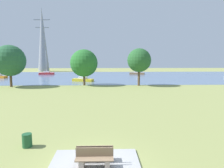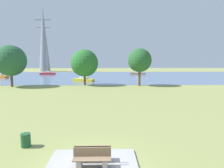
% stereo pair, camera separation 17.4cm
% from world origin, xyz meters
% --- Properties ---
extents(ground_plane, '(160.00, 160.00, 0.00)m').
position_xyz_m(ground_plane, '(0.00, 22.00, 0.00)').
color(ground_plane, '#8C9351').
extents(concrete_pad, '(4.40, 3.20, 0.10)m').
position_xyz_m(concrete_pad, '(0.00, 0.00, 0.05)').
color(concrete_pad, '#A1A1A1').
rests_on(concrete_pad, ground).
extents(bench_facing_water, '(1.80, 0.48, 0.89)m').
position_xyz_m(bench_facing_water, '(0.00, 0.27, 0.47)').
color(bench_facing_water, tan).
rests_on(bench_facing_water, concrete_pad).
extents(bench_facing_inland, '(1.80, 0.48, 0.89)m').
position_xyz_m(bench_facing_inland, '(0.00, -0.27, 0.47)').
color(bench_facing_inland, tan).
rests_on(bench_facing_inland, concrete_pad).
extents(litter_bin, '(0.56, 0.56, 0.80)m').
position_xyz_m(litter_bin, '(-4.11, 2.28, 0.40)').
color(litter_bin, '#1E512D').
rests_on(litter_bin, ground).
extents(water_surface, '(140.00, 40.00, 0.02)m').
position_xyz_m(water_surface, '(0.00, 50.00, 0.01)').
color(water_surface, slate).
rests_on(water_surface, ground).
extents(sailboat_brown, '(5.03, 2.80, 7.86)m').
position_xyz_m(sailboat_brown, '(10.94, 56.84, 0.47)').
color(sailboat_brown, brown).
rests_on(sailboat_brown, water_surface).
extents(sailboat_yellow, '(5.03, 2.98, 5.74)m').
position_xyz_m(sailboat_yellow, '(-4.63, 36.76, 0.45)').
color(sailboat_yellow, yellow).
rests_on(sailboat_yellow, water_surface).
extents(sailboat_red, '(4.83, 1.59, 7.81)m').
position_xyz_m(sailboat_red, '(-18.81, 57.42, 0.47)').
color(sailboat_red, red).
rests_on(sailboat_red, water_surface).
extents(tree_west_far, '(5.69, 5.69, 7.69)m').
position_xyz_m(tree_west_far, '(-16.94, 28.34, 4.83)').
color(tree_west_far, brown).
rests_on(tree_west_far, ground).
extents(tree_west_near, '(5.31, 5.31, 7.00)m').
position_xyz_m(tree_west_near, '(-3.63, 30.15, 4.33)').
color(tree_west_near, brown).
rests_on(tree_west_near, ground).
extents(tree_east_far, '(4.52, 4.52, 7.15)m').
position_xyz_m(tree_east_far, '(6.96, 29.18, 4.86)').
color(tree_east_far, brown).
rests_on(tree_east_far, ground).
extents(electricity_pylon, '(6.40, 4.40, 25.57)m').
position_xyz_m(electricity_pylon, '(-24.55, 73.75, 12.80)').
color(electricity_pylon, gray).
rests_on(electricity_pylon, ground).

